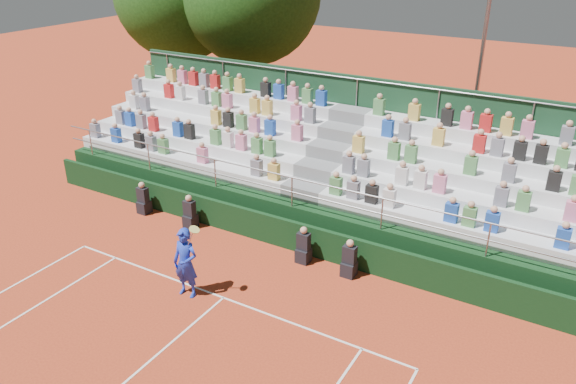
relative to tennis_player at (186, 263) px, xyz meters
The scene contains 6 objects.
ground 1.43m from the tennis_player, 20.33° to the left, with size 90.00×90.00×0.00m, color #B03B1D.
courtside_wall 3.71m from the tennis_player, 75.15° to the left, with size 20.00×0.15×1.00m, color black.
line_officials 3.17m from the tennis_player, 97.59° to the left, with size 8.38×0.40×1.19m.
grandstand 6.85m from the tennis_player, 82.02° to the left, with size 20.00×5.20×4.40m.
tennis_player is the anchor object (origin of this frame).
floodlight_mast 14.57m from the tennis_player, 72.48° to the left, with size 0.60×0.25×8.75m.
Camera 1 is at (7.95, -10.07, 9.11)m, focal length 35.00 mm.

